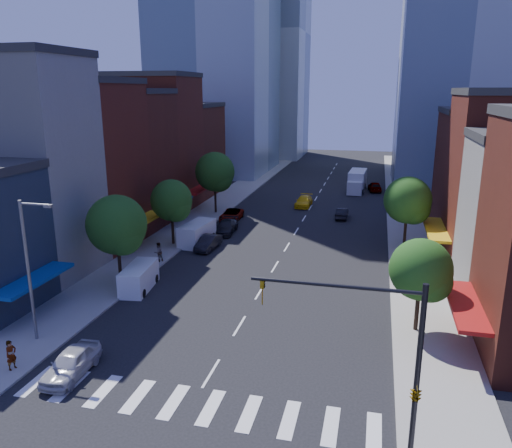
% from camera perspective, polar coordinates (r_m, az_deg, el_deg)
% --- Properties ---
extents(ground, '(220.00, 220.00, 0.00)m').
position_cam_1_polar(ground, '(29.42, -5.16, -16.63)').
color(ground, black).
rests_on(ground, ground).
extents(sidewalk_left, '(5.00, 120.00, 0.15)m').
position_cam_1_polar(sidewalk_left, '(68.68, -4.38, 2.13)').
color(sidewalk_left, gray).
rests_on(sidewalk_left, ground).
extents(sidewalk_right, '(5.00, 120.00, 0.15)m').
position_cam_1_polar(sidewalk_right, '(65.57, 16.90, 0.89)').
color(sidewalk_right, gray).
rests_on(sidewalk_right, ground).
extents(crosswalk, '(19.00, 3.00, 0.01)m').
position_cam_1_polar(crosswalk, '(27.07, -7.31, -19.81)').
color(crosswalk, silver).
rests_on(crosswalk, ground).
extents(bldg_left_1, '(12.00, 8.00, 18.00)m').
position_cam_1_polar(bldg_left_1, '(46.59, -25.70, 5.67)').
color(bldg_left_1, beige).
rests_on(bldg_left_1, ground).
extents(bldg_left_2, '(12.00, 9.00, 16.00)m').
position_cam_1_polar(bldg_left_2, '(53.50, -19.90, 6.21)').
color(bldg_left_2, maroon).
rests_on(bldg_left_2, ground).
extents(bldg_left_3, '(12.00, 8.00, 15.00)m').
position_cam_1_polar(bldg_left_3, '(60.76, -15.48, 7.05)').
color(bldg_left_3, '#572015').
rests_on(bldg_left_3, ground).
extents(bldg_left_4, '(12.00, 9.00, 17.00)m').
position_cam_1_polar(bldg_left_4, '(68.14, -12.08, 8.93)').
color(bldg_left_4, maroon).
rests_on(bldg_left_4, ground).
extents(bldg_left_5, '(12.00, 10.00, 13.00)m').
position_cam_1_polar(bldg_left_5, '(76.98, -8.94, 8.25)').
color(bldg_left_5, '#572015').
rests_on(bldg_left_5, ground).
extents(bldg_right_3, '(12.00, 10.00, 13.00)m').
position_cam_1_polar(bldg_right_3, '(59.66, 25.84, 4.98)').
color(bldg_right_3, '#572015').
rests_on(bldg_right_3, ground).
extents(tower_far_w, '(18.00, 18.00, 56.00)m').
position_cam_1_polar(tower_far_w, '(122.15, 1.21, 21.00)').
color(tower_far_w, '#9EA5AD').
rests_on(tower_far_w, ground).
extents(traffic_signal, '(7.24, 2.24, 8.00)m').
position_cam_1_polar(traffic_signal, '(22.25, 16.49, -16.06)').
color(traffic_signal, black).
rests_on(traffic_signal, sidewalk_right).
extents(streetlight, '(2.25, 0.25, 9.00)m').
position_cam_1_polar(streetlight, '(33.39, -24.42, -4.03)').
color(streetlight, slate).
rests_on(streetlight, sidewalk_left).
extents(tree_left_near, '(4.80, 4.80, 7.30)m').
position_cam_1_polar(tree_left_near, '(41.13, -15.48, -0.36)').
color(tree_left_near, black).
rests_on(tree_left_near, sidewalk_left).
extents(tree_left_mid, '(4.20, 4.20, 6.65)m').
position_cam_1_polar(tree_left_mid, '(50.79, -9.51, 2.49)').
color(tree_left_mid, black).
rests_on(tree_left_mid, sidewalk_left).
extents(tree_left_far, '(5.00, 5.00, 7.75)m').
position_cam_1_polar(tree_left_far, '(63.53, -4.61, 5.78)').
color(tree_left_far, black).
rests_on(tree_left_far, sidewalk_left).
extents(tree_right_near, '(4.00, 4.00, 6.20)m').
position_cam_1_polar(tree_right_near, '(33.64, 18.55, -5.26)').
color(tree_right_near, black).
rests_on(tree_right_near, sidewalk_right).
extents(tree_right_far, '(4.60, 4.60, 7.20)m').
position_cam_1_polar(tree_right_far, '(50.76, 17.10, 2.40)').
color(tree_right_far, black).
rests_on(tree_right_far, sidewalk_right).
extents(parked_car_front, '(1.95, 4.48, 1.50)m').
position_cam_1_polar(parked_car_front, '(30.56, -20.38, -14.67)').
color(parked_car_front, '#BABABF').
rests_on(parked_car_front, ground).
extents(parked_car_second, '(1.76, 4.29, 1.38)m').
position_cam_1_polar(parked_car_second, '(49.99, -5.46, -2.13)').
color(parked_car_second, black).
rests_on(parked_car_second, ground).
extents(parked_car_third, '(2.53, 5.04, 1.37)m').
position_cam_1_polar(parked_car_third, '(60.79, -2.83, 1.04)').
color(parked_car_third, '#999999').
rests_on(parked_car_third, ground).
extents(parked_car_rear, '(2.22, 4.97, 1.41)m').
position_cam_1_polar(parked_car_rear, '(55.48, -3.45, -0.33)').
color(parked_car_rear, black).
rests_on(parked_car_rear, ground).
extents(cargo_van_near, '(2.39, 4.80, 1.97)m').
position_cam_1_polar(cargo_van_near, '(40.88, -13.28, -6.05)').
color(cargo_van_near, white).
rests_on(cargo_van_near, ground).
extents(cargo_van_far, '(2.57, 5.35, 2.20)m').
position_cam_1_polar(cargo_van_far, '(51.77, -6.82, -1.10)').
color(cargo_van_far, white).
rests_on(cargo_van_far, ground).
extents(taxi, '(2.08, 4.87, 1.40)m').
position_cam_1_polar(taxi, '(68.40, 5.49, 2.59)').
color(taxi, yellow).
rests_on(taxi, ground).
extents(traffic_car_oncoming, '(1.39, 3.92, 1.29)m').
position_cam_1_polar(traffic_car_oncoming, '(62.68, 9.80, 1.22)').
color(traffic_car_oncoming, black).
rests_on(traffic_car_oncoming, ground).
extents(traffic_car_far, '(2.38, 4.65, 1.51)m').
position_cam_1_polar(traffic_car_far, '(80.58, 13.42, 4.19)').
color(traffic_car_far, '#999999').
rests_on(traffic_car_far, ground).
extents(box_truck, '(2.78, 8.01, 3.18)m').
position_cam_1_polar(box_truck, '(79.85, 11.47, 4.75)').
color(box_truck, silver).
rests_on(box_truck, ground).
extents(pedestrian_near, '(0.56, 0.72, 1.75)m').
position_cam_1_polar(pedestrian_near, '(32.09, -26.19, -13.28)').
color(pedestrian_near, '#999999').
rests_on(pedestrian_near, sidewalk_left).
extents(pedestrian_far, '(1.03, 1.11, 1.82)m').
position_cam_1_polar(pedestrian_far, '(46.61, -11.11, -3.17)').
color(pedestrian_far, '#999999').
rests_on(pedestrian_far, sidewalk_left).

